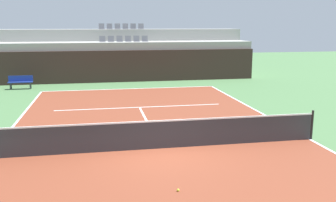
% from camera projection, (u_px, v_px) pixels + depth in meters
% --- Properties ---
extents(ground_plane, '(80.00, 80.00, 0.00)m').
position_uv_depth(ground_plane, '(161.00, 149.00, 12.48)').
color(ground_plane, '#477042').
extents(court_surface, '(11.00, 24.00, 0.01)m').
position_uv_depth(court_surface, '(161.00, 148.00, 12.48)').
color(court_surface, brown).
rests_on(court_surface, ground_plane).
extents(baseline_far, '(11.00, 0.10, 0.00)m').
position_uv_depth(baseline_far, '(130.00, 89.00, 23.98)').
color(baseline_far, white).
rests_on(baseline_far, court_surface).
extents(sideline_right, '(0.10, 24.00, 0.00)m').
position_uv_depth(sideline_right, '(310.00, 139.00, 13.46)').
color(sideline_right, white).
rests_on(sideline_right, court_surface).
extents(service_line_far, '(8.26, 0.10, 0.00)m').
position_uv_depth(service_line_far, '(140.00, 107.00, 18.64)').
color(service_line_far, white).
rests_on(service_line_far, court_surface).
extents(centre_service_line, '(0.10, 6.40, 0.00)m').
position_uv_depth(centre_service_line, '(148.00, 124.00, 15.56)').
color(centre_service_line, white).
rests_on(centre_service_line, court_surface).
extents(back_wall, '(19.12, 0.30, 2.26)m').
position_uv_depth(back_wall, '(126.00, 66.00, 26.76)').
color(back_wall, '#33231E').
rests_on(back_wall, ground_plane).
extents(stands_tier_lower, '(19.12, 2.40, 2.80)m').
position_uv_depth(stands_tier_lower, '(124.00, 61.00, 28.01)').
color(stands_tier_lower, '#9E9E99').
rests_on(stands_tier_lower, ground_plane).
extents(stands_tier_upper, '(19.12, 2.40, 3.70)m').
position_uv_depth(stands_tier_upper, '(122.00, 52.00, 30.23)').
color(stands_tier_upper, '#9E9E99').
rests_on(stands_tier_upper, ground_plane).
extents(seating_row_lower, '(3.60, 0.44, 0.44)m').
position_uv_depth(seating_row_lower, '(124.00, 40.00, 27.79)').
color(seating_row_lower, slate).
rests_on(seating_row_lower, stands_tier_lower).
extents(seating_row_upper, '(3.60, 0.44, 0.44)m').
position_uv_depth(seating_row_upper, '(121.00, 27.00, 29.92)').
color(seating_row_upper, slate).
rests_on(seating_row_upper, stands_tier_upper).
extents(tennis_net, '(11.08, 0.08, 1.07)m').
position_uv_depth(tennis_net, '(161.00, 134.00, 12.38)').
color(tennis_net, black).
rests_on(tennis_net, court_surface).
extents(player_bench, '(1.50, 0.40, 0.85)m').
position_uv_depth(player_bench, '(21.00, 81.00, 23.89)').
color(player_bench, navy).
rests_on(player_bench, ground_plane).
extents(tennis_ball_1, '(0.07, 0.07, 0.07)m').
position_uv_depth(tennis_ball_1, '(178.00, 190.00, 9.27)').
color(tennis_ball_1, '#CCE033').
rests_on(tennis_ball_1, court_surface).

